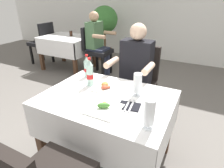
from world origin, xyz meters
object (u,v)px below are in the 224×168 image
chair_far_diner_seat (138,80)px  plate_near_camera (103,108)px  background_table_tumbler (71,34)px  napkin_cutlery_set (129,106)px  background_dining_table (67,44)px  background_chair_right (95,48)px  beer_glass_middle (149,114)px  potted_plant_corner (105,24)px  main_dining_table (107,113)px  seated_diner_far (134,72)px  cola_bottle_primary (87,67)px  beer_glass_left (137,84)px  background_chair_left (43,41)px  background_patron (97,41)px  cola_bottle_secondary (90,73)px  plate_far_diner (106,87)px

chair_far_diner_seat → plate_near_camera: 1.02m
background_table_tumbler → napkin_cutlery_set: bearing=-42.9°
background_dining_table → background_chair_right: size_ratio=1.07×
chair_far_diner_seat → beer_glass_middle: 1.19m
beer_glass_middle → potted_plant_corner: (-2.11, 3.17, 0.05)m
beer_glass_middle → background_dining_table: beer_glass_middle is taller
potted_plant_corner → napkin_cutlery_set: bearing=-57.5°
main_dining_table → potted_plant_corner: (-1.66, 2.92, 0.33)m
seated_diner_far → cola_bottle_primary: (-0.39, -0.40, 0.12)m
chair_far_diner_seat → beer_glass_left: (0.23, -0.67, 0.28)m
cola_bottle_primary → background_dining_table: cola_bottle_primary is taller
cola_bottle_primary → background_chair_left: bearing=145.6°
chair_far_diner_seat → main_dining_table: bearing=-90.0°
main_dining_table → cola_bottle_primary: size_ratio=4.59×
beer_glass_left → background_table_tumbler: bearing=139.8°
potted_plant_corner → beer_glass_middle: bearing=-56.3°
seated_diner_far → background_chair_right: bearing=136.9°
beer_glass_left → cola_bottle_primary: cola_bottle_primary is taller
chair_far_diner_seat → background_chair_left: (-2.78, 1.12, 0.00)m
seated_diner_far → napkin_cutlery_set: bearing=-71.7°
napkin_cutlery_set → background_chair_left: bearing=146.6°
beer_glass_left → background_patron: size_ratio=0.17×
cola_bottle_secondary → background_chair_left: bearing=144.5°
plate_near_camera → background_patron: 2.52m
plate_far_diner → background_table_tumbler: 2.68m
background_table_tumbler → plate_near_camera: bearing=-46.9°
chair_far_diner_seat → cola_bottle_secondary: (-0.26, -0.68, 0.29)m
background_chair_right → background_patron: (0.05, 0.00, 0.16)m
napkin_cutlery_set → cola_bottle_secondary: bearing=158.9°
beer_glass_middle → background_chair_left: (-3.23, 2.19, -0.28)m
cola_bottle_secondary → napkin_cutlery_set: 0.55m
plate_near_camera → potted_plant_corner: bearing=119.2°
main_dining_table → napkin_cutlery_set: napkin_cutlery_set is taller
seated_diner_far → napkin_cutlery_set: 0.80m
plate_near_camera → background_patron: size_ratio=0.20×
napkin_cutlery_set → background_chair_right: size_ratio=0.20×
plate_near_camera → background_patron: background_patron is taller
main_dining_table → beer_glass_middle: beer_glass_middle is taller
background_dining_table → potted_plant_corner: 1.11m
plate_far_diner → beer_glass_middle: beer_glass_middle is taller
background_table_tumbler → potted_plant_corner: size_ratio=0.08×
background_chair_left → chair_far_diner_seat: bearing=-21.9°
beer_glass_left → napkin_cutlery_set: size_ratio=1.07×
background_patron → background_table_tumbler: 0.72m
background_table_tumbler → background_chair_right: bearing=-6.7°
beer_glass_left → chair_far_diner_seat: bearing=108.6°
beer_glass_middle → potted_plant_corner: bearing=123.7°
background_patron → background_table_tumbler: (-0.71, 0.08, 0.07)m
beer_glass_middle → napkin_cutlery_set: 0.31m
plate_near_camera → napkin_cutlery_set: bearing=39.0°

